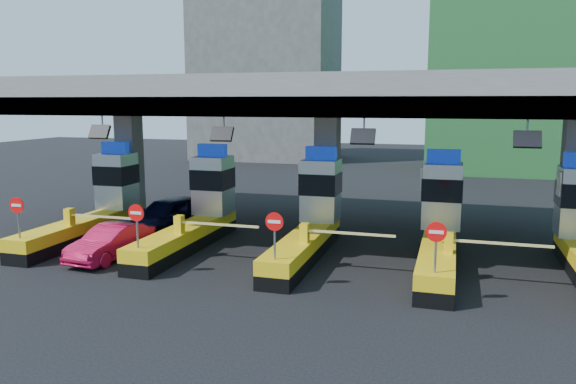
# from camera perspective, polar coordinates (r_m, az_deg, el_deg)

# --- Properties ---
(ground) EXTENTS (120.00, 120.00, 0.00)m
(ground) POSITION_cam_1_polar(r_m,az_deg,el_deg) (22.75, 2.25, -6.20)
(ground) COLOR black
(ground) RESTS_ON ground
(toll_canopy) EXTENTS (28.00, 12.09, 7.00)m
(toll_canopy) POSITION_cam_1_polar(r_m,az_deg,el_deg) (24.72, 4.02, 9.40)
(toll_canopy) COLOR slate
(toll_canopy) RESTS_ON ground
(toll_lane_far_left) EXTENTS (4.43, 8.00, 4.16)m
(toll_lane_far_left) POSITION_cam_1_polar(r_m,az_deg,el_deg) (26.88, -18.69, -1.23)
(toll_lane_far_left) COLOR black
(toll_lane_far_left) RESTS_ON ground
(toll_lane_left) EXTENTS (4.43, 8.00, 4.16)m
(toll_lane_left) POSITION_cam_1_polar(r_m,az_deg,el_deg) (24.36, -9.03, -1.90)
(toll_lane_left) COLOR black
(toll_lane_left) RESTS_ON ground
(toll_lane_center) EXTENTS (4.43, 8.00, 4.16)m
(toll_lane_center) POSITION_cam_1_polar(r_m,az_deg,el_deg) (22.68, 2.46, -2.62)
(toll_lane_center) COLOR black
(toll_lane_center) RESTS_ON ground
(toll_lane_right) EXTENTS (4.43, 8.00, 4.16)m
(toll_lane_right) POSITION_cam_1_polar(r_m,az_deg,el_deg) (22.03, 15.19, -3.29)
(toll_lane_right) COLOR black
(toll_lane_right) RESTS_ON ground
(bg_building_scaffold) EXTENTS (18.00, 12.00, 28.00)m
(bg_building_scaffold) POSITION_cam_1_polar(r_m,az_deg,el_deg) (54.25, 24.50, 16.84)
(bg_building_scaffold) COLOR #1E5926
(bg_building_scaffold) RESTS_ON ground
(bg_building_concrete) EXTENTS (14.00, 10.00, 18.00)m
(bg_building_concrete) POSITION_cam_1_polar(r_m,az_deg,el_deg) (60.53, -2.17, 12.00)
(bg_building_concrete) COLOR #4C4C49
(bg_building_concrete) RESTS_ON ground
(van) EXTENTS (3.64, 5.51, 1.74)m
(van) POSITION_cam_1_polar(r_m,az_deg,el_deg) (26.26, -11.94, -2.35)
(van) COLOR black
(van) RESTS_ON ground
(red_car) EXTENTS (1.73, 4.08, 1.31)m
(red_car) POSITION_cam_1_polar(r_m,az_deg,el_deg) (22.82, -17.52, -4.88)
(red_car) COLOR #B40D38
(red_car) RESTS_ON ground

